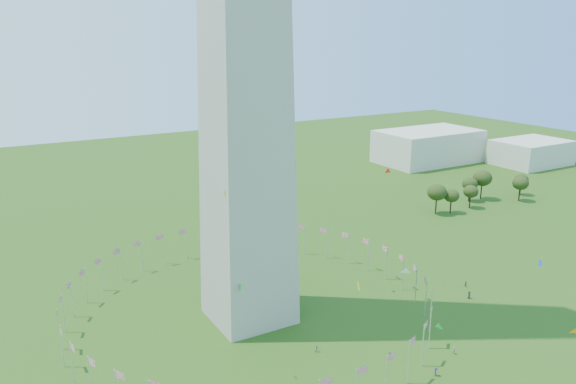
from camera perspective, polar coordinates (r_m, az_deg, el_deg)
name	(u,v)px	position (r m, az deg, el deg)	size (l,w,h in m)	color
flag_ring	(249,299)	(129.42, -3.96, -10.75)	(80.24, 80.24, 9.00)	silver
gov_building_east_a	(428,146)	(291.37, 14.03, 4.54)	(50.00, 30.00, 16.00)	beige
gov_building_east_b	(531,152)	(302.34, 23.46, 3.72)	(35.00, 25.00, 12.00)	beige
kites_aloft	(332,263)	(109.46, 4.48, -7.24)	(104.86, 61.21, 40.99)	white
tree_line_east	(477,192)	(222.98, 18.62, 0.02)	(53.34, 15.76, 11.45)	#304316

